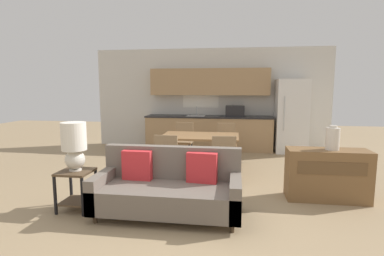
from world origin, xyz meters
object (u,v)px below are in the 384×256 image
object	(u,v)px
credenza	(327,175)
dining_chair_near_left	(167,155)
couch	(169,189)
side_table	(76,184)
dining_chair_far_left	(184,139)
dining_table	(200,138)
dining_chair_near_right	(223,157)
table_lamp	(74,144)
dining_chair_far_right	(226,140)
refrigerator	(291,116)
vase	(333,138)

from	to	relation	value
credenza	dining_chair_near_left	size ratio (longest dim) A/B	1.34
couch	side_table	world-z (taller)	couch
dining_chair_far_left	side_table	bearing A→B (deg)	-107.41
side_table	couch	bearing A→B (deg)	2.70
dining_table	side_table	distance (m)	2.58
credenza	dining_chair_near_right	size ratio (longest dim) A/B	1.34
dining_table	table_lamp	distance (m)	2.56
dining_chair_far_left	dining_chair_far_right	xyz separation A→B (m)	(0.96, -0.02, 0.00)
dining_table	credenza	bearing A→B (deg)	-31.48
side_table	table_lamp	bearing A→B (deg)	109.68
side_table	credenza	world-z (taller)	credenza
dining_table	dining_chair_near_right	size ratio (longest dim) A/B	1.73
table_lamp	credenza	size ratio (longest dim) A/B	0.57
credenza	dining_chair_far_right	size ratio (longest dim) A/B	1.34
refrigerator	dining_chair_far_left	distance (m)	2.89
dining_table	vase	distance (m)	2.43
dining_chair_near_left	dining_chair_far_right	distance (m)	1.87
table_lamp	dining_chair_near_right	size ratio (longest dim) A/B	0.76
refrigerator	couch	world-z (taller)	refrigerator
dining_chair_near_left	dining_chair_near_right	distance (m)	0.96
couch	vase	size ratio (longest dim) A/B	5.27
dining_chair_near_left	table_lamp	bearing A→B (deg)	51.67
table_lamp	refrigerator	bearing A→B (deg)	50.02
credenza	dining_chair_near_left	bearing A→B (deg)	170.11
dining_table	credenza	xyz separation A→B (m)	(2.03, -1.24, -0.29)
dining_chair_near_left	dining_chair_near_right	bearing A→B (deg)	-179.42
dining_chair_far_right	side_table	bearing A→B (deg)	-122.94
couch	dining_chair_near_right	distance (m)	1.45
couch	side_table	bearing A→B (deg)	-177.30
couch	dining_chair_near_left	size ratio (longest dim) A/B	2.17
refrigerator	dining_chair_far_left	world-z (taller)	refrigerator
dining_chair_far_right	dining_table	bearing A→B (deg)	-120.46
couch	table_lamp	size ratio (longest dim) A/B	2.87
dining_table	side_table	xyz separation A→B (m)	(-1.44, -2.12, -0.30)
couch	dining_chair_far_right	xyz separation A→B (m)	(0.65, 2.86, 0.16)
table_lamp	dining_chair_far_right	distance (m)	3.51
table_lamp	vase	xyz separation A→B (m)	(3.52, 0.86, 0.01)
side_table	dining_chair_far_left	xyz separation A→B (m)	(0.96, 2.94, 0.13)
vase	refrigerator	bearing A→B (deg)	89.94
side_table	dining_chair_far_left	distance (m)	3.10
refrigerator	dining_chair_near_left	distance (m)	3.89
dining_chair_near_right	dining_chair_far_right	distance (m)	1.57
dining_chair_far_right	table_lamp	bearing A→B (deg)	-123.18
dining_chair_far_left	dining_chair_near_right	size ratio (longest dim) A/B	1.00
table_lamp	vase	distance (m)	3.62
table_lamp	dining_chair_far_right	size ratio (longest dim) A/B	0.76
refrigerator	side_table	distance (m)	5.52
couch	credenza	xyz separation A→B (m)	(2.20, 0.81, 0.04)
credenza	dining_chair_far_left	world-z (taller)	dining_chair_far_left
dining_chair_far_left	dining_chair_far_right	world-z (taller)	same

